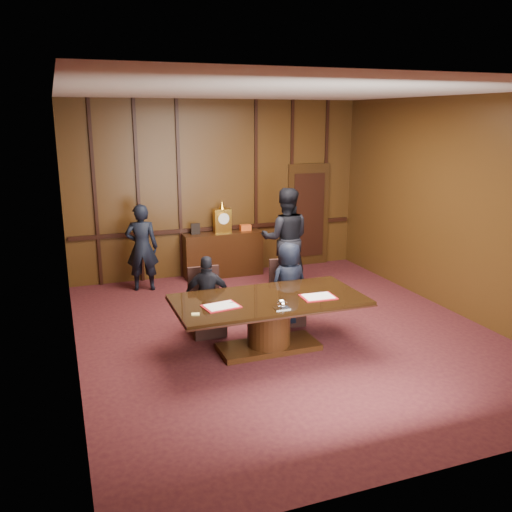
{
  "coord_description": "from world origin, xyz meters",
  "views": [
    {
      "loc": [
        -3.06,
        -6.99,
        3.18
      ],
      "look_at": [
        -0.22,
        0.71,
        1.05
      ],
      "focal_mm": 38.0,
      "sensor_mm": 36.0,
      "label": 1
    }
  ],
  "objects": [
    {
      "name": "notepad",
      "position": [
        -1.56,
        -0.74,
        0.77
      ],
      "size": [
        0.11,
        0.09,
        0.01
      ],
      "primitive_type": "cube",
      "rotation": [
        0.0,
        0.0,
        -0.2
      ],
      "color": "#EED474",
      "rests_on": "conference_table"
    },
    {
      "name": "folder_right",
      "position": [
        0.19,
        -0.66,
        0.77
      ],
      "size": [
        0.48,
        0.35,
        0.02
      ],
      "rotation": [
        0.0,
        0.0,
        -0.05
      ],
      "color": "#B3101A",
      "rests_on": "conference_table"
    },
    {
      "name": "room",
      "position": [
        0.07,
        0.14,
        1.72
      ],
      "size": [
        7.0,
        7.04,
        3.5
      ],
      "color": "black",
      "rests_on": "ground"
    },
    {
      "name": "signatory_left",
      "position": [
        -1.11,
        0.34,
        0.61
      ],
      "size": [
        0.77,
        0.51,
        1.22
      ],
      "primitive_type": "imported",
      "rotation": [
        0.0,
        0.0,
        2.81
      ],
      "color": "black",
      "rests_on": "ground"
    },
    {
      "name": "chair_right",
      "position": [
        0.19,
        0.42,
        0.29
      ],
      "size": [
        0.53,
        0.53,
        0.99
      ],
      "rotation": [
        0.0,
        0.0,
        -0.12
      ],
      "color": "black",
      "rests_on": "ground"
    },
    {
      "name": "signatory_right",
      "position": [
        0.19,
        0.34,
        0.66
      ],
      "size": [
        0.7,
        0.51,
        1.31
      ],
      "primitive_type": "imported",
      "rotation": [
        0.0,
        0.0,
        3.3
      ],
      "color": "black",
      "rests_on": "ground"
    },
    {
      "name": "witness_right",
      "position": [
        0.87,
        2.07,
        0.95
      ],
      "size": [
        1.12,
        1.0,
        1.91
      ],
      "primitive_type": "imported",
      "rotation": [
        0.0,
        0.0,
        2.79
      ],
      "color": "black",
      "rests_on": "ground"
    },
    {
      "name": "sideboard",
      "position": [
        0.0,
        3.26,
        0.49
      ],
      "size": [
        1.6,
        0.45,
        1.54
      ],
      "color": "black",
      "rests_on": "ground"
    },
    {
      "name": "inkstand",
      "position": [
        -0.46,
        -0.91,
        0.81
      ],
      "size": [
        0.2,
        0.14,
        0.12
      ],
      "color": "white",
      "rests_on": "conference_table"
    },
    {
      "name": "chair_left",
      "position": [
        -1.11,
        0.42,
        0.29
      ],
      "size": [
        0.49,
        0.49,
        0.99
      ],
      "rotation": [
        0.0,
        0.0,
        -0.02
      ],
      "color": "black",
      "rests_on": "ground"
    },
    {
      "name": "witness_left",
      "position": [
        -1.67,
        2.88,
        0.82
      ],
      "size": [
        0.67,
        0.51,
        1.63
      ],
      "primitive_type": "imported",
      "rotation": [
        0.0,
        0.0,
        2.92
      ],
      "color": "black",
      "rests_on": "ground"
    },
    {
      "name": "folder_left",
      "position": [
        -1.18,
        -0.57,
        0.77
      ],
      "size": [
        0.5,
        0.4,
        0.02
      ],
      "rotation": [
        0.0,
        0.0,
        0.15
      ],
      "color": "#B3101A",
      "rests_on": "conference_table"
    },
    {
      "name": "conference_table",
      "position": [
        -0.46,
        -0.46,
        0.51
      ],
      "size": [
        2.62,
        1.32,
        0.76
      ],
      "color": "black",
      "rests_on": "ground"
    }
  ]
}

